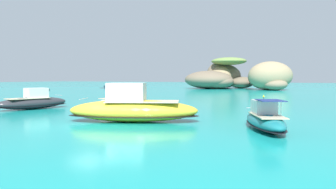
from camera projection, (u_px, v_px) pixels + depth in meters
ground_plane at (88, 126)px, 20.32m from camera, size 400.00×400.00×0.00m
islet_large at (219, 77)px, 92.75m from camera, size 22.44×25.00×9.44m
islet_small at (270, 77)px, 81.09m from camera, size 15.56×17.47×7.60m
motorboat_teal at (265, 120)px, 18.81m from camera, size 4.12×6.37×1.93m
motorboat_charcoal at (33, 102)px, 31.24m from camera, size 4.24×7.72×2.19m
motorboat_yellow at (133, 109)px, 22.20m from camera, size 10.12×6.43×2.87m
motorboat_cream at (119, 101)px, 32.83m from camera, size 2.22×7.04×2.20m
channel_buoy at (263, 106)px, 31.00m from camera, size 0.56×0.56×1.48m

